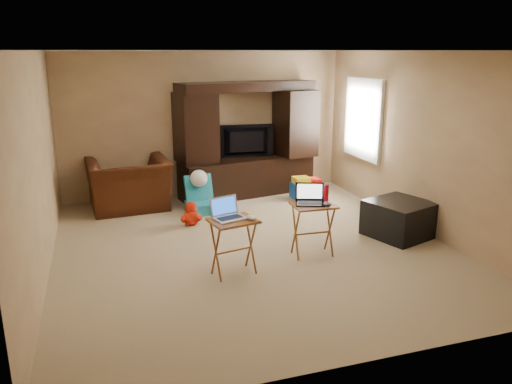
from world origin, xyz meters
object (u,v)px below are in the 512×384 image
object	(u,v)px
recliner	(129,185)
mouse_right	(328,204)
plush_toy	(191,213)
laptop_left	(230,209)
tray_table_right	(313,230)
water_bottle	(326,193)
ottoman	(399,219)
push_toy	(306,187)
entertainment_center	(247,140)
laptop_right	(310,195)
television	(247,142)
tray_table_left	(234,247)
mouse_left	(251,218)
child_rocker	(201,195)

from	to	relation	value
recliner	mouse_right	bearing A→B (deg)	123.34
plush_toy	laptop_left	distance (m)	1.89
tray_table_right	laptop_left	xyz separation A→B (m)	(-1.12, -0.21, 0.45)
water_bottle	ottoman	bearing A→B (deg)	8.49
push_toy	entertainment_center	bearing A→B (deg)	147.72
laptop_left	laptop_right	distance (m)	1.11
television	tray_table_left	size ratio (longest dim) A/B	1.53
laptop_right	mouse_left	size ratio (longest dim) A/B	2.62
mouse_left	recliner	bearing A→B (deg)	110.91
entertainment_center	recliner	distance (m)	2.18
water_bottle	laptop_right	bearing A→B (deg)	-165.96
entertainment_center	push_toy	bearing A→B (deg)	-42.58
recliner	laptop_right	distance (m)	3.37
entertainment_center	push_toy	xyz separation A→B (m)	(0.90, -0.56, -0.80)
child_rocker	laptop_left	distance (m)	2.40
tray_table_left	water_bottle	bearing A→B (deg)	2.37
mouse_right	ottoman	bearing A→B (deg)	16.42
entertainment_center	laptop_left	distance (m)	3.36
plush_toy	push_toy	xyz separation A→B (m)	(2.19, 0.80, 0.02)
push_toy	laptop_right	distance (m)	2.62
tray_table_left	mouse_right	distance (m)	1.28
child_rocker	laptop_left	xyz separation A→B (m)	(-0.14, -2.34, 0.48)
television	laptop_right	bearing A→B (deg)	93.71
television	water_bottle	distance (m)	2.89
tray_table_left	laptop_left	bearing A→B (deg)	123.67
television	laptop_left	bearing A→B (deg)	75.04
tray_table_left	laptop_left	world-z (taller)	laptop_left
laptop_left	child_rocker	bearing A→B (deg)	70.74
entertainment_center	tray_table_left	bearing A→B (deg)	-120.39
laptop_left	entertainment_center	bearing A→B (deg)	54.00
ottoman	tray_table_left	world-z (taller)	tray_table_left
entertainment_center	ottoman	distance (m)	3.11
television	mouse_right	world-z (taller)	television
recliner	child_rocker	xyz separation A→B (m)	(1.07, -0.55, -0.11)
entertainment_center	laptop_right	size ratio (longest dim) A/B	6.92
entertainment_center	tray_table_left	size ratio (longest dim) A/B	3.69
tray_table_left	laptop_right	world-z (taller)	laptop_right
ottoman	tray_table_left	xyz separation A→B (m)	(-2.53, -0.50, 0.08)
entertainment_center	water_bottle	xyz separation A→B (m)	(0.17, -2.86, -0.22)
plush_toy	laptop_right	world-z (taller)	laptop_right
child_rocker	tray_table_right	world-z (taller)	tray_table_right
recliner	laptop_right	bearing A→B (deg)	122.51
tray_table_left	mouse_right	xyz separation A→B (m)	(1.22, 0.12, 0.37)
tray_table_right	laptop_left	distance (m)	1.23
laptop_right	water_bottle	distance (m)	0.25
push_toy	laptop_right	bearing A→B (deg)	-113.05
recliner	ottoman	size ratio (longest dim) A/B	1.63
recliner	laptop_left	world-z (taller)	laptop_left
laptop_left	mouse_right	xyz separation A→B (m)	(1.25, 0.09, -0.08)
child_rocker	plush_toy	xyz separation A→B (m)	(-0.27, -0.56, -0.11)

